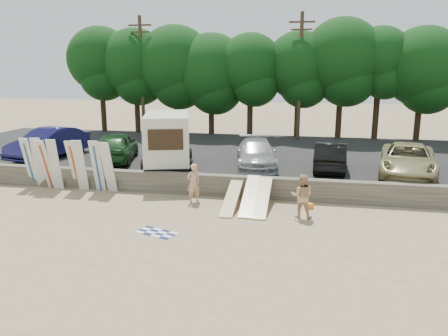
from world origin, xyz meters
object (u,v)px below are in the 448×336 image
at_px(box_trailer, 168,138).
at_px(car_0, 49,143).
at_px(beachgoer_a, 194,183).
at_px(beachgoer_b, 302,196).
at_px(car_1, 116,147).
at_px(car_3, 330,156).
at_px(car_4, 408,160).
at_px(car_2, 256,154).
at_px(cooler, 260,200).

height_order(box_trailer, car_0, box_trailer).
bearing_deg(beachgoer_a, beachgoer_b, 126.03).
bearing_deg(beachgoer_b, car_1, -24.88).
xyz_separation_m(car_3, beachgoer_a, (-6.06, -4.59, -0.54)).
bearing_deg(beachgoer_a, car_0, -65.36).
bearing_deg(car_4, car_1, -171.05).
bearing_deg(box_trailer, car_2, -5.57).
relative_size(car_0, car_2, 1.06).
bearing_deg(car_0, beachgoer_a, -12.88).
height_order(car_0, car_4, car_0).
xyz_separation_m(car_0, beachgoer_b, (14.86, -5.81, -0.67)).
xyz_separation_m(car_3, beachgoer_b, (-1.27, -5.74, -0.53)).
bearing_deg(beachgoer_b, car_3, -99.23).
relative_size(box_trailer, cooler, 12.93).
distance_m(car_1, car_2, 7.96).
relative_size(box_trailer, car_1, 1.00).
height_order(box_trailer, cooler, box_trailer).
bearing_deg(car_3, car_0, 2.34).
relative_size(car_0, car_3, 1.19).
distance_m(car_4, beachgoer_a, 10.65).
distance_m(box_trailer, car_2, 4.78).
bearing_deg(car_2, box_trailer, -179.36).
bearing_deg(car_3, beachgoer_b, 80.12).
bearing_deg(car_1, car_4, 164.77).
xyz_separation_m(car_0, car_2, (12.30, -0.16, -0.14)).
bearing_deg(box_trailer, cooler, -47.43).
bearing_deg(car_1, car_0, -16.71).
xyz_separation_m(car_0, cooler, (13.01, -4.25, -1.41)).
distance_m(car_0, car_3, 16.13).
bearing_deg(car_3, car_2, 3.91).
bearing_deg(box_trailer, car_3, -9.84).
bearing_deg(car_1, cooler, 140.65).
xyz_separation_m(car_3, cooler, (-3.12, -4.17, -1.27)).
bearing_deg(car_2, car_4, -12.38).
bearing_deg(car_4, car_2, -172.27).
distance_m(car_2, car_4, 7.54).
height_order(car_1, cooler, car_1).
distance_m(car_1, cooler, 9.67).
xyz_separation_m(car_1, beachgoer_b, (10.52, -5.63, -0.63)).
relative_size(car_1, cooler, 12.89).
xyz_separation_m(car_1, car_4, (15.50, -0.27, -0.06)).
bearing_deg(car_0, box_trailer, 4.24).
relative_size(car_1, car_3, 1.11).
relative_size(box_trailer, car_2, 0.98).
height_order(car_4, beachgoer_b, car_4).
xyz_separation_m(car_2, car_4, (7.53, -0.29, 0.04)).
xyz_separation_m(car_2, beachgoer_b, (2.56, -5.65, -0.53)).
xyz_separation_m(box_trailer, car_1, (-3.35, 0.86, -0.76)).
bearing_deg(car_4, car_0, -171.38).
bearing_deg(car_0, car_4, 10.67).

